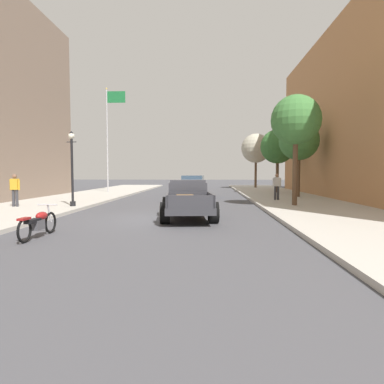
{
  "coord_description": "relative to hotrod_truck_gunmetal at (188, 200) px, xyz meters",
  "views": [
    {
      "loc": [
        1.8,
        -13.57,
        1.91
      ],
      "look_at": [
        1.03,
        1.63,
        1.0
      ],
      "focal_mm": 31.48,
      "sensor_mm": 36.0,
      "label": 1
    }
  ],
  "objects": [
    {
      "name": "hotrod_truck_gunmetal",
      "position": [
        0.0,
        0.0,
        0.0
      ],
      "size": [
        2.51,
        5.05,
        1.58
      ],
      "color": "#333338",
      "rests_on": "ground"
    },
    {
      "name": "ground_plane",
      "position": [
        -0.91,
        -0.37,
        -0.75
      ],
      "size": [
        140.0,
        140.0,
        0.0
      ],
      "primitive_type": "plane",
      "color": "#47474C"
    },
    {
      "name": "pedestrian_sidewalk_right",
      "position": [
        5.15,
        7.42,
        0.33
      ],
      "size": [
        0.53,
        0.22,
        1.65
      ],
      "color": "#333338",
      "rests_on": "sidewalk_right"
    },
    {
      "name": "street_lamp_near",
      "position": [
        -6.13,
        3.02,
        1.63
      ],
      "size": [
        0.5,
        0.32,
        3.85
      ],
      "color": "black",
      "rests_on": "sidewalk_left"
    },
    {
      "name": "car_background_blue",
      "position": [
        -0.29,
        11.26,
        0.01
      ],
      "size": [
        2.03,
        4.38,
        1.65
      ],
      "color": "#284293",
      "rests_on": "ground"
    },
    {
      "name": "pedestrian_sidewalk_left",
      "position": [
        -8.95,
        2.61,
        0.33
      ],
      "size": [
        0.53,
        0.22,
        1.65
      ],
      "color": "#333338",
      "rests_on": "sidewalk_left"
    },
    {
      "name": "sidewalk_right",
      "position": [
        6.34,
        -0.37,
        -0.68
      ],
      "size": [
        5.5,
        64.0,
        0.15
      ],
      "primitive_type": "cube",
      "color": "#B7B2A8",
      "rests_on": "ground"
    },
    {
      "name": "street_tree_nearest",
      "position": [
        5.43,
        4.11,
        3.85
      ],
      "size": [
        2.6,
        2.6,
        5.79
      ],
      "color": "brown",
      "rests_on": "sidewalk_right"
    },
    {
      "name": "motorcycle_parked",
      "position": [
        -4.04,
        -4.53,
        -0.31
      ],
      "size": [
        0.62,
        2.12,
        0.93
      ],
      "color": "black",
      "rests_on": "ground"
    },
    {
      "name": "street_tree_third",
      "position": [
        6.82,
        15.64,
        3.35
      ],
      "size": [
        2.97,
        2.97,
        5.45
      ],
      "color": "brown",
      "rests_on": "sidewalk_right"
    },
    {
      "name": "street_tree_second",
      "position": [
        7.24,
        10.36,
        3.36
      ],
      "size": [
        2.8,
        2.8,
        5.39
      ],
      "color": "brown",
      "rests_on": "sidewalk_right"
    },
    {
      "name": "street_tree_farthest",
      "position": [
        6.16,
        24.4,
        3.81
      ],
      "size": [
        3.28,
        3.28,
        6.07
      ],
      "color": "brown",
      "rests_on": "sidewalk_right"
    },
    {
      "name": "flagpole",
      "position": [
        -7.92,
        15.7,
        5.02
      ],
      "size": [
        1.74,
        0.16,
        9.16
      ],
      "color": "#B2B2B7",
      "rests_on": "sidewalk_left"
    }
  ]
}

